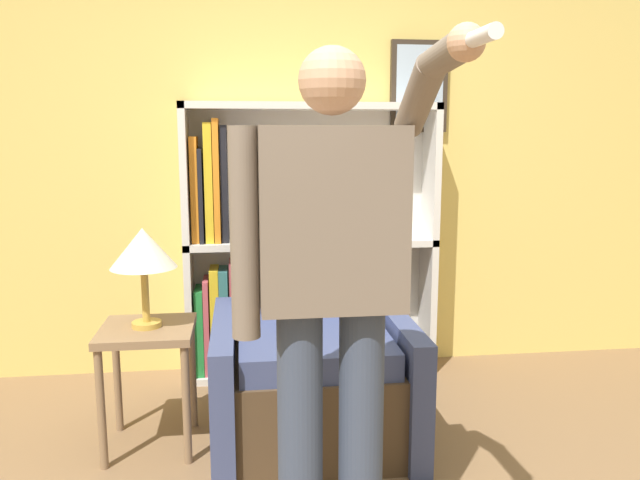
% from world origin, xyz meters
% --- Properties ---
extents(wall_back, '(8.00, 0.11, 2.80)m').
position_xyz_m(wall_back, '(0.01, 2.03, 1.40)').
color(wall_back, '#E0C160').
rests_on(wall_back, ground_plane).
extents(bookcase, '(1.48, 0.28, 1.62)m').
position_xyz_m(bookcase, '(-0.05, 1.87, 0.78)').
color(bookcase, silver).
rests_on(bookcase, ground_plane).
extents(armchair, '(0.93, 0.90, 1.17)m').
position_xyz_m(armchair, '(0.04, 1.10, 0.36)').
color(armchair, '#4C3823').
rests_on(armchair, ground_plane).
extents(person_standing, '(0.60, 0.78, 1.71)m').
position_xyz_m(person_standing, '(-0.00, 0.15, 0.99)').
color(person_standing, '#384256').
rests_on(person_standing, ground_plane).
extents(side_table, '(0.42, 0.42, 0.58)m').
position_xyz_m(side_table, '(-0.72, 1.04, 0.47)').
color(side_table, '#846647').
rests_on(side_table, ground_plane).
extents(table_lamp, '(0.30, 0.30, 0.46)m').
position_xyz_m(table_lamp, '(-0.72, 1.04, 0.93)').
color(table_lamp, gold).
rests_on(table_lamp, side_table).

